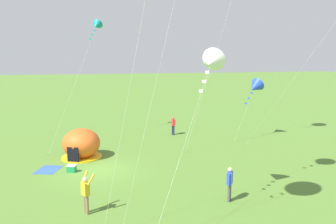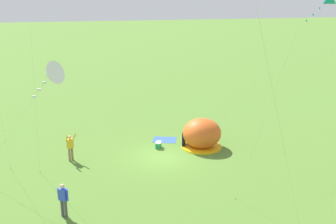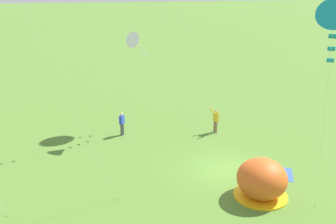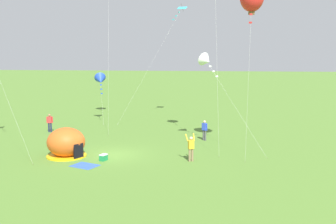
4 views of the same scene
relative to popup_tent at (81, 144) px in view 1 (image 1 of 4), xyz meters
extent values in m
plane|color=#517A2D|center=(3.06, 0.87, -1.00)|extent=(300.00, 300.00, 0.00)
ellipsoid|color=#D8591E|center=(-0.01, 0.00, 0.05)|extent=(2.70, 2.60, 2.10)
cylinder|color=yellow|center=(-0.01, 0.00, -0.95)|extent=(2.81, 2.81, 0.10)
cube|color=black|center=(1.12, -0.59, -0.45)|extent=(0.48, 0.76, 1.10)
cube|color=#3359A5|center=(2.12, -2.13, -0.99)|extent=(2.06, 1.83, 0.01)
cube|color=#1E8C4C|center=(2.94, -0.70, -0.81)|extent=(0.53, 0.62, 0.38)
cube|color=white|center=(2.94, -0.70, -0.59)|extent=(0.54, 0.63, 0.06)
cylinder|color=#4C4C51|center=(9.61, 6.66, -0.56)|extent=(0.15, 0.15, 0.88)
cylinder|color=#4C4C51|center=(9.45, 6.78, -0.56)|extent=(0.15, 0.15, 0.88)
cube|color=blue|center=(9.53, 6.72, 0.18)|extent=(0.45, 0.42, 0.60)
sphere|color=beige|center=(9.53, 6.72, 0.61)|extent=(0.22, 0.22, 0.22)
cylinder|color=blue|center=(9.73, 6.58, 0.18)|extent=(0.09, 0.09, 0.58)
cylinder|color=blue|center=(9.33, 6.87, 0.18)|extent=(0.09, 0.09, 0.58)
cylinder|color=#8C7251|center=(8.85, -0.12, -0.56)|extent=(0.15, 0.15, 0.88)
cylinder|color=#8C7251|center=(9.02, -0.03, -0.56)|extent=(0.15, 0.15, 0.88)
cube|color=gold|center=(8.93, -0.07, 0.18)|extent=(0.45, 0.39, 0.60)
sphere|color=beige|center=(8.93, -0.07, 0.61)|extent=(0.22, 0.22, 0.22)
cylinder|color=gold|center=(8.63, -0.06, 0.65)|extent=(0.30, 0.36, 0.50)
cylinder|color=gold|center=(9.10, 0.18, 0.65)|extent=(0.20, 0.39, 0.50)
cylinder|color=#1E2347|center=(-4.96, 8.38, -0.56)|extent=(0.15, 0.15, 0.88)
cylinder|color=#1E2347|center=(-5.16, 8.33, -0.56)|extent=(0.15, 0.15, 0.88)
cube|color=red|center=(-5.06, 8.36, 0.18)|extent=(0.42, 0.32, 0.60)
sphere|color=#9E7051|center=(-5.06, 8.36, 0.61)|extent=(0.22, 0.22, 0.22)
cylinder|color=red|center=(-4.82, 8.41, 0.18)|extent=(0.09, 0.09, 0.58)
cylinder|color=red|center=(-5.30, 8.30, 0.18)|extent=(0.09, 0.09, 0.58)
cylinder|color=silver|center=(12.73, 1.28, 4.60)|extent=(0.28, 2.21, 11.19)
cylinder|color=silver|center=(-4.49, -0.23, 3.97)|extent=(6.27, 4.27, 9.94)
cylinder|color=brown|center=(-1.36, -2.36, -0.97)|extent=(0.03, 0.03, 0.06)
cone|color=teal|center=(-7.62, 1.90, 8.94)|extent=(1.37, 1.33, 1.11)
cube|color=teal|center=(-7.26, 1.65, 8.47)|extent=(0.15, 0.20, 0.12)
cube|color=teal|center=(-6.96, 1.45, 8.08)|extent=(0.13, 0.21, 0.12)
cube|color=teal|center=(-6.65, 1.24, 7.68)|extent=(0.15, 0.20, 0.12)
cylinder|color=silver|center=(10.52, 3.04, 5.98)|extent=(0.64, 3.57, 13.95)
cylinder|color=silver|center=(-1.64, 13.76, 1.26)|extent=(0.97, 2.35, 4.53)
cylinder|color=brown|center=(-1.16, 12.59, -0.97)|extent=(0.03, 0.03, 0.06)
cone|color=blue|center=(-2.12, 14.94, 3.53)|extent=(1.70, 1.85, 1.57)
cube|color=blue|center=(-1.96, 14.54, 3.02)|extent=(0.21, 0.14, 0.12)
cube|color=blue|center=(-1.83, 14.21, 2.60)|extent=(0.19, 0.17, 0.12)
cube|color=blue|center=(-1.69, 13.88, 2.17)|extent=(0.19, 0.18, 0.12)
cylinder|color=silver|center=(3.34, 15.24, 5.15)|extent=(6.21, 4.96, 12.30)
cylinder|color=brown|center=(0.24, 12.77, -0.97)|extent=(0.03, 0.03, 0.06)
cylinder|color=silver|center=(0.27, 10.10, 6.61)|extent=(1.19, 5.30, 15.22)
cylinder|color=brown|center=(0.86, 7.46, -0.97)|extent=(0.03, 0.03, 0.06)
cylinder|color=silver|center=(11.92, 3.44, 2.39)|extent=(4.55, 4.28, 6.77)
cone|color=white|center=(9.65, 5.57, 5.77)|extent=(1.51, 1.51, 1.27)
cube|color=white|center=(9.97, 5.27, 5.32)|extent=(0.20, 0.15, 0.12)
cube|color=white|center=(10.24, 5.02, 4.94)|extent=(0.19, 0.17, 0.12)
cube|color=white|center=(10.51, 4.76, 4.56)|extent=(0.21, 0.14, 0.12)
camera|label=1|loc=(23.27, -0.42, 5.84)|focal=35.00mm
camera|label=2|loc=(9.24, 24.23, 9.23)|focal=42.00mm
camera|label=3|loc=(-16.99, 7.72, 10.05)|focal=42.00mm
camera|label=4|loc=(10.98, -26.11, 6.22)|focal=42.00mm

